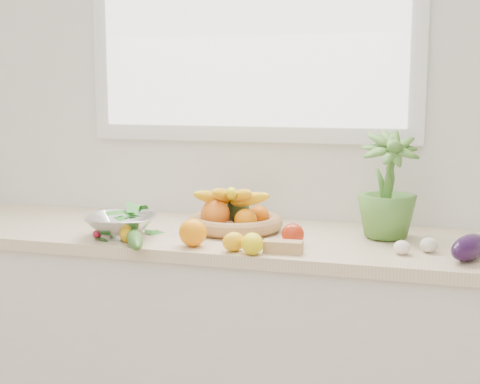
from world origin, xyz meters
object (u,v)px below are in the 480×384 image
(cucumber, at_px, (134,238))
(apple, at_px, (293,235))
(fruit_basket, at_px, (234,216))
(potted_herb, at_px, (388,184))
(eggplant, at_px, (470,247))
(colander_with_spinach, at_px, (122,219))

(cucumber, bearing_deg, apple, 16.84)
(apple, relative_size, fruit_basket, 0.17)
(cucumber, bearing_deg, potted_herb, 24.02)
(potted_herb, xyz_separation_m, fruit_basket, (-0.53, -0.02, -0.13))
(eggplant, relative_size, cucumber, 0.71)
(apple, distance_m, colander_with_spinach, 0.59)
(cucumber, bearing_deg, colander_with_spinach, 132.41)
(apple, distance_m, cucumber, 0.51)
(apple, height_order, colander_with_spinach, colander_with_spinach)
(eggplant, distance_m, fruit_basket, 0.82)
(eggplant, height_order, fruit_basket, fruit_basket)
(colander_with_spinach, bearing_deg, eggplant, 0.59)
(cucumber, height_order, potted_herb, potted_herb)
(eggplant, distance_m, cucumber, 1.04)
(apple, distance_m, fruit_basket, 0.30)
(apple, relative_size, cucumber, 0.27)
(cucumber, bearing_deg, fruit_basket, 53.24)
(potted_herb, distance_m, fruit_basket, 0.55)
(potted_herb, height_order, fruit_basket, potted_herb)
(potted_herb, relative_size, colander_with_spinach, 1.31)
(apple, bearing_deg, colander_with_spinach, -175.98)
(fruit_basket, bearing_deg, cucumber, -126.76)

